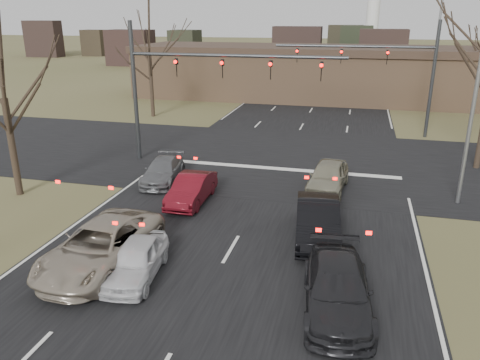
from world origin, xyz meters
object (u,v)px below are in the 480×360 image
(mast_arm_near, at_px, (187,76))
(streetlight_right_near, at_px, (473,81))
(building, at_px, (339,73))
(car_silver_suv, at_px, (101,246))
(car_silver_ahead, at_px, (328,176))
(car_grey_ahead, at_px, (163,171))
(streetlight_right_far, at_px, (433,53))
(car_red_ahead, at_px, (192,189))
(mast_arm_far, at_px, (391,64))
(car_black_hatch, at_px, (318,220))
(car_charcoal_sedan, at_px, (337,288))
(car_white_sedan, at_px, (136,260))

(mast_arm_near, relative_size, streetlight_right_near, 1.21)
(building, height_order, car_silver_suv, building)
(car_silver_suv, relative_size, car_silver_ahead, 1.28)
(building, height_order, car_grey_ahead, building)
(streetlight_right_far, relative_size, car_red_ahead, 2.54)
(mast_arm_far, relative_size, car_red_ahead, 2.82)
(mast_arm_near, distance_m, streetlight_right_far, 20.20)
(streetlight_right_far, bearing_deg, car_silver_ahead, -110.64)
(streetlight_right_far, xyz_separation_m, car_black_hatch, (-6.32, -22.28, -4.82))
(streetlight_right_far, height_order, car_silver_ahead, streetlight_right_far)
(mast_arm_far, distance_m, streetlight_right_near, 13.28)
(building, xyz_separation_m, streetlight_right_near, (6.82, -28.00, 2.92))
(building, height_order, car_charcoal_sedan, building)
(building, distance_m, streetlight_right_far, 13.53)
(streetlight_right_near, height_order, streetlight_right_far, same)
(car_red_ahead, bearing_deg, streetlight_right_near, 13.20)
(car_silver_ahead, bearing_deg, car_red_ahead, -147.48)
(building, bearing_deg, car_charcoal_sedan, -86.97)
(car_grey_ahead, bearing_deg, car_white_sedan, -80.14)
(mast_arm_near, bearing_deg, car_white_sedan, -77.88)
(car_black_hatch, bearing_deg, mast_arm_near, 128.28)
(car_grey_ahead, bearing_deg, building, 67.44)
(mast_arm_far, bearing_deg, car_red_ahead, -119.98)
(streetlight_right_near, distance_m, car_black_hatch, 9.22)
(car_silver_suv, distance_m, car_grey_ahead, 8.80)
(mast_arm_far, xyz_separation_m, car_silver_suv, (-10.18, -22.25, -4.25))
(building, height_order, car_silver_ahead, building)
(car_silver_suv, bearing_deg, car_black_hatch, 32.19)
(car_charcoal_sedan, distance_m, car_grey_ahead, 13.21)
(streetlight_right_far, bearing_deg, car_black_hatch, -105.84)
(mast_arm_near, relative_size, mast_arm_far, 1.09)
(mast_arm_near, distance_m, car_silver_suv, 13.05)
(car_grey_ahead, xyz_separation_m, car_red_ahead, (2.43, -2.34, 0.05))
(car_silver_suv, height_order, car_black_hatch, car_silver_suv)
(streetlight_right_near, xyz_separation_m, car_black_hatch, (-5.82, -5.28, -4.82))
(building, xyz_separation_m, car_silver_ahead, (1.00, -27.78, -1.93))
(streetlight_right_near, xyz_separation_m, streetlight_right_far, (0.50, 17.00, 0.00))
(mast_arm_near, height_order, mast_arm_far, same)
(car_red_ahead, bearing_deg, car_black_hatch, -22.18)
(mast_arm_far, height_order, streetlight_right_near, streetlight_right_near)
(mast_arm_far, xyz_separation_m, car_black_hatch, (-3.18, -18.28, -4.26))
(car_charcoal_sedan, bearing_deg, mast_arm_far, 78.30)
(car_silver_suv, height_order, car_grey_ahead, car_silver_suv)
(streetlight_right_near, height_order, car_black_hatch, streetlight_right_near)
(mast_arm_near, height_order, car_charcoal_sedan, mast_arm_near)
(car_white_sedan, distance_m, car_silver_ahead, 11.28)
(car_white_sedan, bearing_deg, car_black_hatch, 30.92)
(streetlight_right_near, bearing_deg, car_red_ahead, -166.14)
(building, bearing_deg, car_red_ahead, -99.19)
(car_silver_suv, height_order, car_charcoal_sedan, car_silver_suv)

